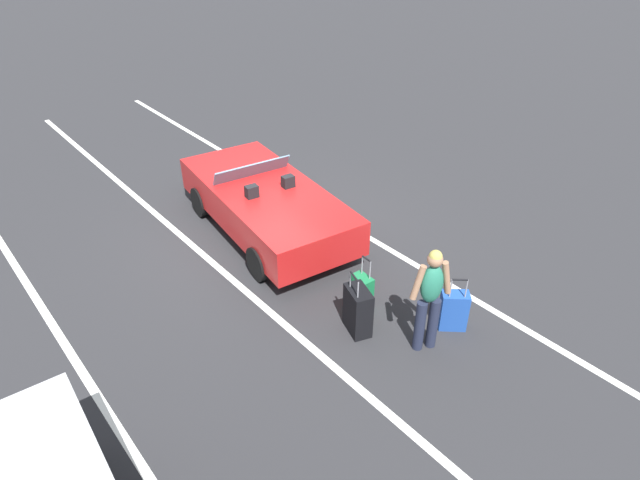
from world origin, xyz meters
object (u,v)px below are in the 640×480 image
(suitcase_large_black, at_px, (358,310))
(traveler_person, at_px, (430,295))
(convertible_car, at_px, (261,200))
(suitcase_small_carryon, at_px, (362,290))
(suitcase_medium_bright, at_px, (454,310))

(suitcase_large_black, bearing_deg, traveler_person, -41.36)
(traveler_person, bearing_deg, suitcase_large_black, 54.10)
(suitcase_large_black, bearing_deg, convertible_car, 98.47)
(suitcase_small_carryon, relative_size, traveler_person, 0.50)
(suitcase_large_black, height_order, suitcase_medium_bright, suitcase_large_black)
(suitcase_medium_bright, distance_m, suitcase_small_carryon, 1.43)
(suitcase_small_carryon, bearing_deg, traveler_person, 92.76)
(suitcase_small_carryon, height_order, traveler_person, traveler_person)
(convertible_car, distance_m, suitcase_medium_bright, 4.25)
(suitcase_medium_bright, height_order, traveler_person, traveler_person)
(convertible_car, distance_m, suitcase_large_black, 3.43)
(convertible_car, xyz_separation_m, suitcase_medium_bright, (-4.22, -0.51, -0.28))
(suitcase_small_carryon, xyz_separation_m, traveler_person, (-1.29, 0.00, 0.68))
(suitcase_small_carryon, bearing_deg, convertible_car, -89.63)
(suitcase_large_black, relative_size, suitcase_small_carryon, 1.22)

